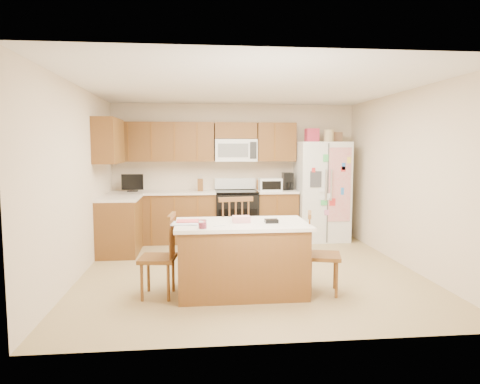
{
  "coord_description": "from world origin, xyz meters",
  "views": [
    {
      "loc": [
        -0.72,
        -5.75,
        1.68
      ],
      "look_at": [
        -0.09,
        0.35,
        1.06
      ],
      "focal_mm": 32.0,
      "sensor_mm": 36.0,
      "label": 1
    }
  ],
  "objects": [
    {
      "name": "refrigerator",
      "position": [
        1.57,
        1.87,
        0.92
      ],
      "size": [
        0.9,
        0.79,
        2.04
      ],
      "color": "white",
      "rests_on": "ground"
    },
    {
      "name": "windsor_chair_left",
      "position": [
        -1.14,
        -0.93,
        0.45
      ],
      "size": [
        0.43,
        0.45,
        0.95
      ],
      "color": "brown",
      "rests_on": "ground"
    },
    {
      "name": "room_shell",
      "position": [
        0.0,
        0.0,
        1.44
      ],
      "size": [
        4.6,
        4.6,
        2.52
      ],
      "color": "beige",
      "rests_on": "ground"
    },
    {
      "name": "windsor_chair_back",
      "position": [
        -0.26,
        -0.3,
        0.51
      ],
      "size": [
        0.53,
        0.51,
        1.08
      ],
      "color": "brown",
      "rests_on": "ground"
    },
    {
      "name": "island",
      "position": [
        -0.2,
        -0.9,
        0.42
      ],
      "size": [
        1.57,
        0.89,
        0.92
      ],
      "color": "brown",
      "rests_on": "ground"
    },
    {
      "name": "cabinetry",
      "position": [
        -0.98,
        1.79,
        0.91
      ],
      "size": [
        3.36,
        1.56,
        2.15
      ],
      "color": "brown",
      "rests_on": "ground"
    },
    {
      "name": "windsor_chair_right",
      "position": [
        0.72,
        -0.99,
        0.45
      ],
      "size": [
        0.48,
        0.49,
        0.95
      ],
      "color": "brown",
      "rests_on": "ground"
    },
    {
      "name": "stove",
      "position": [
        0.0,
        1.94,
        0.47
      ],
      "size": [
        0.76,
        0.65,
        1.13
      ],
      "color": "black",
      "rests_on": "ground"
    },
    {
      "name": "ground",
      "position": [
        0.0,
        0.0,
        0.0
      ],
      "size": [
        4.5,
        4.5,
        0.0
      ],
      "primitive_type": "plane",
      "color": "tan",
      "rests_on": "ground"
    }
  ]
}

